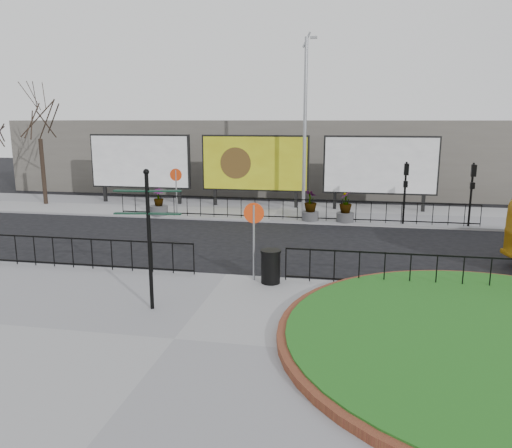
% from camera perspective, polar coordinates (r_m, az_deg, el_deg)
% --- Properties ---
extents(ground, '(90.00, 90.00, 0.00)m').
position_cam_1_polar(ground, '(16.49, -3.41, -6.14)').
color(ground, black).
rests_on(ground, ground).
extents(pavement_near, '(30.00, 10.00, 0.12)m').
position_cam_1_polar(pavement_near, '(12.02, -9.32, -13.08)').
color(pavement_near, gray).
rests_on(pavement_near, ground).
extents(pavement_far, '(44.00, 6.00, 0.12)m').
position_cam_1_polar(pavement_far, '(27.94, 2.52, 1.50)').
color(pavement_far, gray).
rests_on(pavement_far, ground).
extents(brick_edge, '(10.40, 10.40, 0.18)m').
position_cam_1_polar(brick_edge, '(12.77, 26.96, -12.00)').
color(brick_edge, brown).
rests_on(brick_edge, pavement_near).
extents(grass_lawn, '(10.00, 10.00, 0.22)m').
position_cam_1_polar(grass_lawn, '(12.76, 26.96, -11.92)').
color(grass_lawn, '#1E5215').
rests_on(grass_lawn, pavement_near).
extents(railing_near_left, '(10.00, 0.10, 1.10)m').
position_cam_1_polar(railing_near_left, '(18.40, -22.15, -2.93)').
color(railing_near_left, black).
rests_on(railing_near_left, pavement_near).
extents(railing_near_right, '(9.00, 0.10, 1.10)m').
position_cam_1_polar(railing_near_right, '(15.78, 19.93, -5.15)').
color(railing_near_right, black).
rests_on(railing_near_right, pavement_near).
extents(railing_far, '(18.00, 0.10, 1.10)m').
position_cam_1_polar(railing_far, '(25.07, 3.93, 1.69)').
color(railing_far, black).
rests_on(railing_far, pavement_far).
extents(speed_sign_far, '(0.64, 0.07, 2.47)m').
position_cam_1_polar(speed_sign_far, '(26.34, -9.12, 4.81)').
color(speed_sign_far, gray).
rests_on(speed_sign_far, pavement_far).
extents(speed_sign_near, '(0.64, 0.07, 2.47)m').
position_cam_1_polar(speed_sign_near, '(15.41, -0.25, -0.03)').
color(speed_sign_near, gray).
rests_on(speed_sign_near, pavement_near).
extents(billboard_left, '(6.20, 0.31, 4.10)m').
position_cam_1_polar(billboard_left, '(30.86, -13.10, 6.95)').
color(billboard_left, black).
rests_on(billboard_left, pavement_far).
extents(billboard_mid, '(6.20, 0.31, 4.10)m').
position_cam_1_polar(billboard_mid, '(28.79, -0.13, 6.92)').
color(billboard_mid, black).
rests_on(billboard_mid, pavement_far).
extents(billboard_right, '(6.20, 0.31, 4.10)m').
position_cam_1_polar(billboard_right, '(28.34, 14.01, 6.49)').
color(billboard_right, black).
rests_on(billboard_right, pavement_far).
extents(lamp_post, '(0.74, 0.18, 9.23)m').
position_cam_1_polar(lamp_post, '(26.31, 5.62, 11.25)').
color(lamp_post, gray).
rests_on(lamp_post, pavement_far).
extents(signal_pole_a, '(0.22, 0.26, 3.00)m').
position_cam_1_polar(signal_pole_a, '(24.87, 16.71, 4.47)').
color(signal_pole_a, black).
rests_on(signal_pole_a, pavement_far).
extents(signal_pole_b, '(0.22, 0.26, 3.00)m').
position_cam_1_polar(signal_pole_b, '(25.37, 23.47, 4.12)').
color(signal_pole_b, black).
rests_on(signal_pole_b, pavement_far).
extents(tree_left, '(2.00, 2.00, 7.00)m').
position_cam_1_polar(tree_left, '(32.15, -23.38, 8.30)').
color(tree_left, '#2D2119').
rests_on(tree_left, pavement_far).
extents(building_backdrop, '(40.00, 10.00, 5.00)m').
position_cam_1_polar(building_backdrop, '(37.49, 4.74, 7.89)').
color(building_backdrop, '#5D5851').
rests_on(building_backdrop, ground).
extents(fingerpost_sign, '(1.76, 0.51, 3.75)m').
position_cam_1_polar(fingerpost_sign, '(13.22, -12.17, -0.24)').
color(fingerpost_sign, black).
rests_on(fingerpost_sign, pavement_near).
extents(litter_bin, '(0.63, 0.63, 1.05)m').
position_cam_1_polar(litter_bin, '(15.44, 1.69, -4.87)').
color(litter_bin, black).
rests_on(litter_bin, pavement_near).
extents(planter_a, '(0.94, 0.94, 1.40)m').
position_cam_1_polar(planter_a, '(26.88, -11.04, 2.07)').
color(planter_a, '#4C4C4F').
rests_on(planter_a, pavement_far).
extents(planter_b, '(0.85, 0.85, 1.54)m').
position_cam_1_polar(planter_b, '(25.05, 6.23, 1.89)').
color(planter_b, '#4C4C4F').
rests_on(planter_b, pavement_far).
extents(planter_c, '(0.86, 0.86, 1.53)m').
position_cam_1_polar(planter_c, '(24.99, 10.18, 1.71)').
color(planter_c, '#4C4C4F').
rests_on(planter_c, pavement_far).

